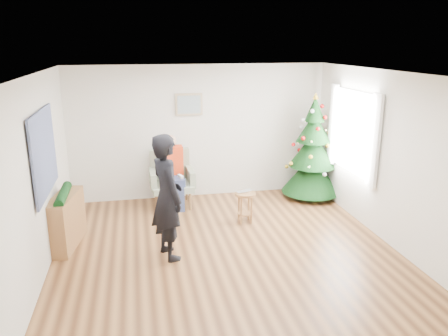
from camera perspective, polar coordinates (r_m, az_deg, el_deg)
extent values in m
plane|color=brown|center=(6.66, 0.20, -10.60)|extent=(5.00, 5.00, 0.00)
plane|color=white|center=(5.96, 0.22, 12.32)|extent=(5.00, 5.00, 0.00)
plane|color=silver|center=(8.58, -3.22, 4.71)|extent=(5.00, 0.00, 5.00)
plane|color=silver|center=(3.92, 7.81, -9.66)|extent=(5.00, 0.00, 5.00)
plane|color=silver|center=(6.20, -23.05, -1.08)|extent=(0.00, 5.00, 5.00)
plane|color=silver|center=(7.11, 20.34, 1.31)|extent=(0.00, 5.00, 5.00)
cube|color=white|center=(7.90, 16.54, 4.55)|extent=(0.04, 1.30, 1.40)
cube|color=white|center=(7.24, 19.07, 3.32)|extent=(0.05, 0.25, 1.50)
cube|color=white|center=(8.54, 14.03, 5.57)|extent=(0.05, 0.25, 1.50)
cylinder|color=#3F2816|center=(8.94, 11.21, -2.86)|extent=(0.09, 0.09, 0.27)
cone|color=black|center=(8.83, 11.34, -0.68)|extent=(1.15, 1.15, 0.75)
cone|color=black|center=(8.71, 11.51, 2.39)|extent=(0.92, 0.92, 0.66)
cone|color=black|center=(8.62, 11.68, 5.25)|extent=(0.67, 0.67, 0.58)
cone|color=black|center=(8.56, 11.81, 7.58)|extent=(0.39, 0.39, 0.49)
cone|color=gold|center=(8.53, 11.91, 9.22)|extent=(0.12, 0.12, 0.12)
cylinder|color=brown|center=(7.43, 2.80, -3.39)|extent=(0.36, 0.36, 0.04)
cylinder|color=brown|center=(7.56, 2.76, -5.92)|extent=(0.27, 0.27, 0.02)
imported|color=silver|center=(7.42, 2.80, -3.16)|extent=(0.33, 0.27, 0.02)
cube|color=gray|center=(8.27, -6.77, -2.36)|extent=(0.77, 0.71, 0.12)
cube|color=gray|center=(8.47, -7.10, 0.49)|extent=(0.75, 0.15, 0.60)
cube|color=gray|center=(8.19, -9.26, -1.47)|extent=(0.12, 0.59, 0.30)
cube|color=gray|center=(8.26, -4.38, -1.14)|extent=(0.12, 0.59, 0.30)
cube|color=navy|center=(8.15, -6.75, -1.68)|extent=(0.44, 0.46, 0.14)
cube|color=red|center=(8.28, -6.97, 0.98)|extent=(0.46, 0.25, 0.55)
sphere|color=tan|center=(8.17, -7.05, 3.52)|extent=(0.24, 0.24, 0.24)
imported|color=black|center=(6.18, -7.44, -3.79)|extent=(0.62, 0.76, 1.81)
cube|color=white|center=(6.07, -5.70, -1.09)|extent=(0.07, 0.13, 0.04)
cube|color=brown|center=(7.05, -19.94, -6.51)|extent=(0.47, 1.04, 0.80)
cylinder|color=black|center=(6.90, -20.27, -3.28)|extent=(0.14, 0.90, 0.14)
cube|color=black|center=(6.41, -22.45, 1.85)|extent=(0.03, 1.50, 1.15)
cube|color=tan|center=(8.43, -4.61, 8.27)|extent=(0.52, 0.03, 0.42)
cube|color=gray|center=(8.41, -4.58, 8.25)|extent=(0.44, 0.02, 0.34)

